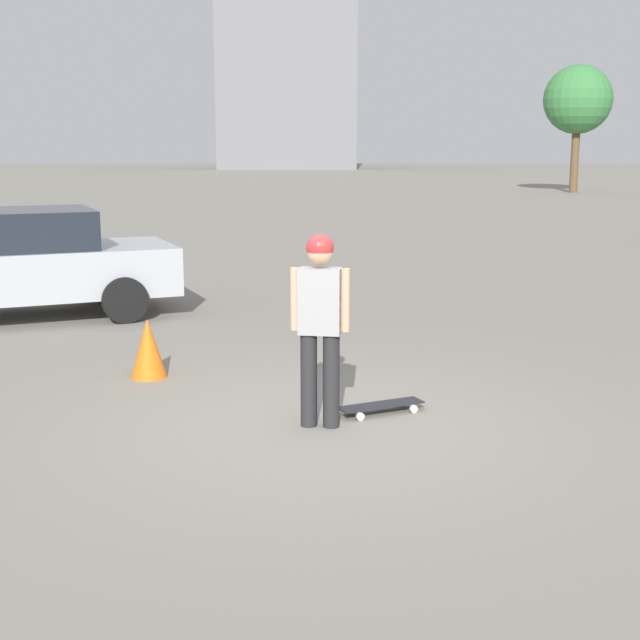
{
  "coord_description": "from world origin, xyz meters",
  "views": [
    {
      "loc": [
        -0.08,
        -7.6,
        2.47
      ],
      "look_at": [
        0.0,
        0.0,
        0.97
      ],
      "focal_mm": 50.0,
      "sensor_mm": 36.0,
      "label": 1
    }
  ],
  "objects_px": {
    "skateboard": "(381,406)",
    "traffic_cone": "(148,348)",
    "person": "(320,316)",
    "car_parked_near": "(15,263)"
  },
  "relations": [
    {
      "from": "car_parked_near",
      "to": "traffic_cone",
      "type": "height_order",
      "value": "car_parked_near"
    },
    {
      "from": "car_parked_near",
      "to": "traffic_cone",
      "type": "distance_m",
      "value": 4.2
    },
    {
      "from": "person",
      "to": "traffic_cone",
      "type": "distance_m",
      "value": 2.6
    },
    {
      "from": "person",
      "to": "traffic_cone",
      "type": "xyz_separation_m",
      "value": [
        -1.83,
        1.72,
        -0.68
      ]
    },
    {
      "from": "car_parked_near",
      "to": "person",
      "type": "bearing_deg",
      "value": 108.32
    },
    {
      "from": "person",
      "to": "traffic_cone",
      "type": "bearing_deg",
      "value": 146.19
    },
    {
      "from": "skateboard",
      "to": "traffic_cone",
      "type": "relative_size",
      "value": 1.31
    },
    {
      "from": "person",
      "to": "skateboard",
      "type": "distance_m",
      "value": 1.16
    },
    {
      "from": "skateboard",
      "to": "person",
      "type": "bearing_deg",
      "value": 9.18
    },
    {
      "from": "skateboard",
      "to": "traffic_cone",
      "type": "bearing_deg",
      "value": -53.47
    }
  ]
}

